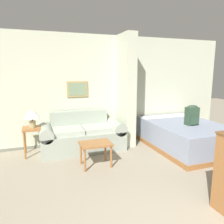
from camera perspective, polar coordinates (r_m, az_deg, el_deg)
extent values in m
cube|color=beige|center=(5.34, -6.45, 5.73)|extent=(7.54, 0.12, 2.60)
cube|color=slate|center=(5.53, -6.00, -7.57)|extent=(7.54, 0.02, 0.06)
cube|color=tan|center=(5.21, -9.02, 5.93)|extent=(0.49, 0.02, 0.36)
cube|color=gray|center=(5.20, -8.99, 5.91)|extent=(0.42, 0.01, 0.29)
cube|color=beige|center=(5.22, 3.66, 5.66)|extent=(0.24, 0.69, 2.60)
cube|color=#99A393|center=(5.00, -7.69, -7.36)|extent=(1.31, 0.84, 0.43)
cube|color=#99A393|center=(5.19, -8.55, -1.87)|extent=(1.31, 0.20, 0.42)
cube|color=#99A393|center=(4.91, -16.77, -8.07)|extent=(0.26, 0.84, 0.43)
cylinder|color=#99A393|center=(4.83, -16.94, -5.01)|extent=(0.29, 0.84, 0.29)
cube|color=#99A393|center=(5.21, 0.83, -6.53)|extent=(0.26, 0.84, 0.43)
cylinder|color=#99A393|center=(5.13, 0.84, -3.63)|extent=(0.29, 0.84, 0.29)
cube|color=#AAB5A4|center=(4.82, -11.47, -4.87)|extent=(0.64, 0.60, 0.10)
cube|color=#AAB5A4|center=(4.95, -3.93, -4.28)|extent=(0.64, 0.60, 0.10)
cube|color=#996033|center=(4.08, -4.32, -8.25)|extent=(0.57, 0.42, 0.04)
cylinder|color=#996033|center=(3.95, -7.11, -12.46)|extent=(0.04, 0.04, 0.42)
cylinder|color=#996033|center=(4.07, -0.22, -11.65)|extent=(0.04, 0.04, 0.42)
cylinder|color=#996033|center=(4.26, -8.13, -10.72)|extent=(0.04, 0.04, 0.42)
cylinder|color=#996033|center=(4.37, -1.74, -10.03)|extent=(0.04, 0.04, 0.42)
cube|color=#996033|center=(4.83, -19.98, -4.05)|extent=(0.41, 0.41, 0.04)
cylinder|color=#996033|center=(4.75, -21.87, -8.18)|extent=(0.04, 0.04, 0.56)
cylinder|color=#996033|center=(4.75, -17.62, -7.92)|extent=(0.04, 0.04, 0.56)
cylinder|color=#996033|center=(5.09, -21.74, -6.95)|extent=(0.04, 0.04, 0.56)
cylinder|color=#996033|center=(5.08, -17.78, -6.71)|extent=(0.04, 0.04, 0.56)
cylinder|color=tan|center=(4.81, -20.04, -3.02)|extent=(0.13, 0.13, 0.14)
cylinder|color=tan|center=(4.79, -20.12, -1.80)|extent=(0.02, 0.02, 0.07)
cone|color=white|center=(4.77, -20.22, -0.34)|extent=(0.34, 0.34, 0.18)
cube|color=#996033|center=(5.40, 18.32, -8.28)|extent=(1.50, 2.12, 0.10)
cube|color=#8993A8|center=(5.32, 18.50, -5.30)|extent=(1.46, 2.08, 0.48)
cube|color=white|center=(5.92, 13.73, -1.55)|extent=(1.34, 0.36, 0.10)
cube|color=#2D4733|center=(5.09, 20.12, -1.01)|extent=(0.27, 0.17, 0.39)
cube|color=#2D4733|center=(5.04, 20.79, -2.10)|extent=(0.20, 0.03, 0.17)
ellipsoid|color=#2D4733|center=(5.06, 20.26, 1.18)|extent=(0.25, 0.16, 0.09)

